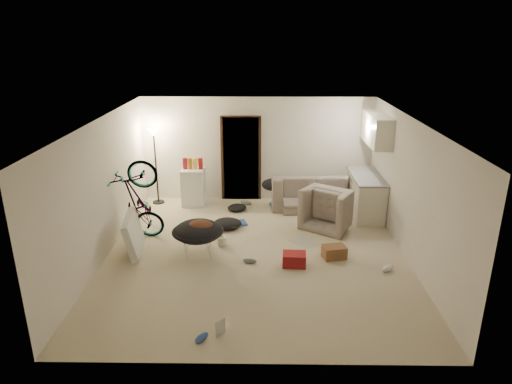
{
  "coord_description": "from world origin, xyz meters",
  "views": [
    {
      "loc": [
        0.11,
        -7.66,
        3.94
      ],
      "look_at": [
        -0.01,
        0.6,
        1.01
      ],
      "focal_mm": 32.0,
      "sensor_mm": 36.0,
      "label": 1
    }
  ],
  "objects_px": {
    "drink_case_a": "(334,252)",
    "tv_box": "(133,234)",
    "drink_case_b": "(294,259)",
    "floor_lamp": "(155,150)",
    "mini_fridge": "(194,187)",
    "saucer_chair": "(198,236)",
    "sofa": "(314,195)",
    "bicycle": "(140,218)",
    "armchair": "(332,210)",
    "juicer": "(222,240)",
    "kitchen_counter": "(365,196)"
  },
  "relations": [
    {
      "from": "drink_case_a",
      "to": "tv_box",
      "type": "bearing_deg",
      "value": 163.97
    },
    {
      "from": "saucer_chair",
      "to": "juicer",
      "type": "xyz_separation_m",
      "value": [
        0.4,
        0.43,
        -0.3
      ]
    },
    {
      "from": "saucer_chair",
      "to": "drink_case_a",
      "type": "relative_size",
      "value": 2.33
    },
    {
      "from": "mini_fridge",
      "to": "tv_box",
      "type": "distance_m",
      "value": 2.58
    },
    {
      "from": "kitchen_counter",
      "to": "saucer_chair",
      "type": "bearing_deg",
      "value": -149.2
    },
    {
      "from": "kitchen_counter",
      "to": "drink_case_b",
      "type": "bearing_deg",
      "value": -125.48
    },
    {
      "from": "sofa",
      "to": "mini_fridge",
      "type": "height_order",
      "value": "mini_fridge"
    },
    {
      "from": "floor_lamp",
      "to": "tv_box",
      "type": "xyz_separation_m",
      "value": [
        0.1,
        -2.56,
        -0.95
      ]
    },
    {
      "from": "drink_case_b",
      "to": "sofa",
      "type": "bearing_deg",
      "value": 81.43
    },
    {
      "from": "drink_case_a",
      "to": "sofa",
      "type": "bearing_deg",
      "value": 80.0
    },
    {
      "from": "armchair",
      "to": "tv_box",
      "type": "height_order",
      "value": "tv_box"
    },
    {
      "from": "kitchen_counter",
      "to": "drink_case_a",
      "type": "height_order",
      "value": "kitchen_counter"
    },
    {
      "from": "bicycle",
      "to": "drink_case_a",
      "type": "distance_m",
      "value": 3.83
    },
    {
      "from": "drink_case_b",
      "to": "floor_lamp",
      "type": "bearing_deg",
      "value": 138.83
    },
    {
      "from": "kitchen_counter",
      "to": "juicer",
      "type": "xyz_separation_m",
      "value": [
        -3.09,
        -1.65,
        -0.34
      ]
    },
    {
      "from": "tv_box",
      "to": "juicer",
      "type": "relative_size",
      "value": 4.43
    },
    {
      "from": "sofa",
      "to": "juicer",
      "type": "bearing_deg",
      "value": 43.18
    },
    {
      "from": "mini_fridge",
      "to": "saucer_chair",
      "type": "bearing_deg",
      "value": -78.44
    },
    {
      "from": "sofa",
      "to": "tv_box",
      "type": "relative_size",
      "value": 1.88
    },
    {
      "from": "mini_fridge",
      "to": "drink_case_a",
      "type": "bearing_deg",
      "value": -40.68
    },
    {
      "from": "tv_box",
      "to": "drink_case_a",
      "type": "relative_size",
      "value": 2.64
    },
    {
      "from": "mini_fridge",
      "to": "juicer",
      "type": "bearing_deg",
      "value": -67.09
    },
    {
      "from": "drink_case_b",
      "to": "juicer",
      "type": "relative_size",
      "value": 1.69
    },
    {
      "from": "saucer_chair",
      "to": "floor_lamp",
      "type": "bearing_deg",
      "value": 116.15
    },
    {
      "from": "sofa",
      "to": "mini_fridge",
      "type": "distance_m",
      "value": 2.85
    },
    {
      "from": "kitchen_counter",
      "to": "saucer_chair",
      "type": "distance_m",
      "value": 4.06
    },
    {
      "from": "drink_case_b",
      "to": "tv_box",
      "type": "bearing_deg",
      "value": 173.77
    },
    {
      "from": "drink_case_a",
      "to": "mini_fridge",
      "type": "bearing_deg",
      "value": 125.19
    },
    {
      "from": "tv_box",
      "to": "drink_case_b",
      "type": "height_order",
      "value": "tv_box"
    },
    {
      "from": "kitchen_counter",
      "to": "mini_fridge",
      "type": "distance_m",
      "value": 3.98
    },
    {
      "from": "bicycle",
      "to": "drink_case_a",
      "type": "bearing_deg",
      "value": -100.07
    },
    {
      "from": "bicycle",
      "to": "kitchen_counter",
      "type": "bearing_deg",
      "value": -72.22
    },
    {
      "from": "bicycle",
      "to": "floor_lamp",
      "type": "bearing_deg",
      "value": 4.29
    },
    {
      "from": "floor_lamp",
      "to": "drink_case_b",
      "type": "distance_m",
      "value": 4.53
    },
    {
      "from": "mini_fridge",
      "to": "saucer_chair",
      "type": "xyz_separation_m",
      "value": [
        0.46,
        -2.63,
        -0.04
      ]
    },
    {
      "from": "armchair",
      "to": "drink_case_a",
      "type": "height_order",
      "value": "armchair"
    },
    {
      "from": "saucer_chair",
      "to": "tv_box",
      "type": "distance_m",
      "value": 1.25
    },
    {
      "from": "sofa",
      "to": "kitchen_counter",
      "type": "bearing_deg",
      "value": 154.41
    },
    {
      "from": "armchair",
      "to": "juicer",
      "type": "bearing_deg",
      "value": 58.04
    },
    {
      "from": "bicycle",
      "to": "drink_case_a",
      "type": "height_order",
      "value": "bicycle"
    },
    {
      "from": "sofa",
      "to": "drink_case_b",
      "type": "height_order",
      "value": "sofa"
    },
    {
      "from": "drink_case_a",
      "to": "kitchen_counter",
      "type": "bearing_deg",
      "value": 52.78
    },
    {
      "from": "sofa",
      "to": "saucer_chair",
      "type": "relative_size",
      "value": 2.12
    },
    {
      "from": "kitchen_counter",
      "to": "saucer_chair",
      "type": "height_order",
      "value": "kitchen_counter"
    },
    {
      "from": "floor_lamp",
      "to": "kitchen_counter",
      "type": "distance_m",
      "value": 4.95
    },
    {
      "from": "floor_lamp",
      "to": "mini_fridge",
      "type": "distance_m",
      "value": 1.24
    },
    {
      "from": "kitchen_counter",
      "to": "tv_box",
      "type": "relative_size",
      "value": 1.41
    },
    {
      "from": "mini_fridge",
      "to": "tv_box",
      "type": "xyz_separation_m",
      "value": [
        -0.78,
        -2.46,
        -0.09
      ]
    },
    {
      "from": "tv_box",
      "to": "drink_case_a",
      "type": "height_order",
      "value": "tv_box"
    },
    {
      "from": "saucer_chair",
      "to": "tv_box",
      "type": "relative_size",
      "value": 0.88
    }
  ]
}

